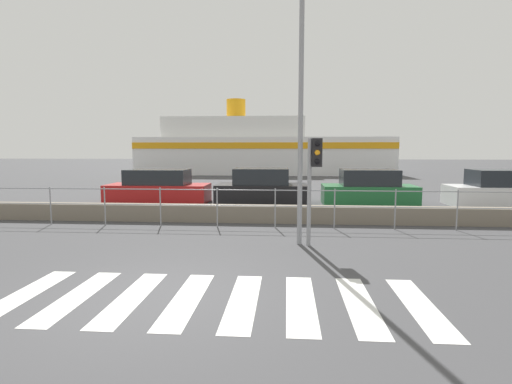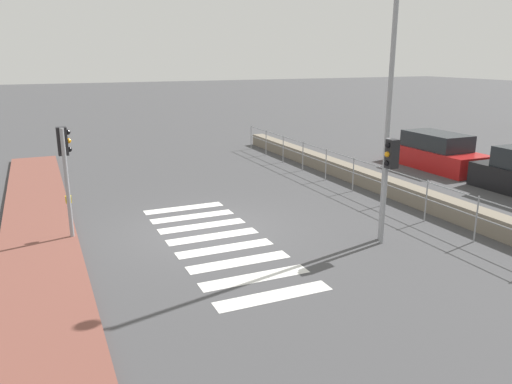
{
  "view_description": "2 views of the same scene",
  "coord_description": "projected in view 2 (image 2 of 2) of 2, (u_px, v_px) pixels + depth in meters",
  "views": [
    {
      "loc": [
        2.09,
        -6.0,
        2.39
      ],
      "look_at": [
        1.48,
        2.0,
        1.5
      ],
      "focal_mm": 28.0,
      "sensor_mm": 36.0,
      "label": 1
    },
    {
      "loc": [
        12.01,
        -3.85,
        4.48
      ],
      "look_at": [
        1.01,
        1.0,
        1.2
      ],
      "focal_mm": 35.0,
      "sensor_mm": 36.0,
      "label": 2
    }
  ],
  "objects": [
    {
      "name": "seawall",
      "position": [
        408.0,
        193.0,
        15.83
      ],
      "size": [
        23.46,
        0.55,
        0.54
      ],
      "color": "slate",
      "rests_on": "ground_plane"
    },
    {
      "name": "ground_plane",
      "position": [
        206.0,
        230.0,
        13.28
      ],
      "size": [
        160.0,
        160.0,
        0.0
      ],
      "primitive_type": "plane",
      "color": "#424244"
    },
    {
      "name": "parked_car_red",
      "position": [
        435.0,
        153.0,
        20.59
      ],
      "size": [
        4.43,
        1.75,
        1.45
      ],
      "color": "#B21919",
      "rests_on": "ground_plane"
    },
    {
      "name": "traffic_light_far",
      "position": [
        389.0,
        168.0,
        11.77
      ],
      "size": [
        0.34,
        0.32,
        2.62
      ],
      "color": "gray",
      "rests_on": "ground_plane"
    },
    {
      "name": "crosswalk",
      "position": [
        219.0,
        242.0,
        12.42
      ],
      "size": [
        6.75,
        2.4,
        0.01
      ],
      "color": "silver",
      "rests_on": "ground_plane"
    },
    {
      "name": "streetlamp",
      "position": [
        386.0,
        72.0,
        11.48
      ],
      "size": [
        0.32,
        0.97,
        6.8
      ],
      "color": "gray",
      "rests_on": "ground_plane"
    },
    {
      "name": "traffic_light_near",
      "position": [
        65.0,
        160.0,
        12.09
      ],
      "size": [
        0.34,
        0.32,
        2.84
      ],
      "color": "gray",
      "rests_on": "ground_plane"
    },
    {
      "name": "harbor_fence",
      "position": [
        386.0,
        181.0,
        15.35
      ],
      "size": [
        21.16,
        0.04,
        1.19
      ],
      "color": "gray",
      "rests_on": "ground_plane"
    },
    {
      "name": "sidewalk_brick",
      "position": [
        39.0,
        252.0,
        11.67
      ],
      "size": [
        24.0,
        1.8,
        0.12
      ],
      "color": "brown",
      "rests_on": "ground_plane"
    }
  ]
}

